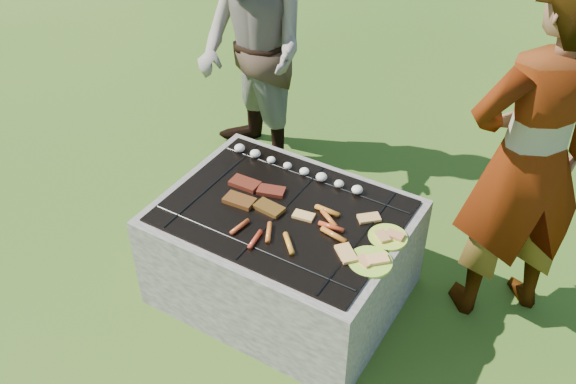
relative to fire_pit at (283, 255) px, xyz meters
name	(u,v)px	position (x,y,z in m)	size (l,w,h in m)	color
lawn	(284,290)	(0.00, 0.00, -0.28)	(60.00, 60.00, 0.00)	#244812
fire_pit	(283,255)	(0.00, 0.00, 0.00)	(1.30, 1.00, 0.62)	#9B958A
mushrooms	(295,168)	(-0.12, 0.34, 0.35)	(0.84, 0.06, 0.04)	beige
pork_slabs	(254,195)	(-0.19, 0.01, 0.34)	(0.40, 0.27, 0.02)	maroon
sausages	(303,227)	(0.17, -0.08, 0.34)	(0.54, 0.47, 0.03)	orange
bread_on_grate	(341,232)	(0.35, 0.00, 0.34)	(0.45, 0.43, 0.02)	#D9B36F
plate_far	(388,237)	(0.56, 0.10, 0.33)	(0.23, 0.23, 0.03)	#EFF33A
plate_near	(371,261)	(0.56, -0.11, 0.33)	(0.26, 0.26, 0.03)	#C0ED38
cook	(529,162)	(1.06, 0.55, 0.70)	(0.71, 0.47, 1.96)	#AA9F8D
bystander	(252,54)	(-0.86, 1.01, 0.59)	(0.85, 0.66, 1.75)	gray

